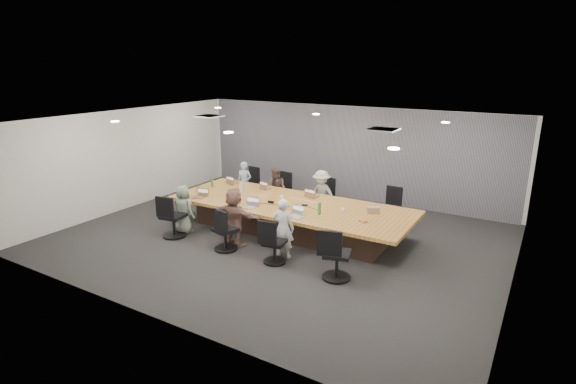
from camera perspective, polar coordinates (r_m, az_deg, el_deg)
The scene contains 39 objects.
floor at distance 10.78m, azimuth -1.09°, elevation -5.88°, with size 10.00×8.00×0.00m, color #2A292B.
ceiling at distance 10.07m, azimuth -1.18°, elevation 9.06°, with size 10.00×8.00×0.00m, color white.
wall_back at distance 13.81m, azimuth 7.69°, elevation 4.98°, with size 10.00×2.80×0.00m, color silver.
wall_front at distance 7.41m, azimuth -17.74°, elevation -5.56°, with size 10.00×2.80×0.00m, color silver.
wall_left at distance 13.59m, azimuth -19.40°, elevation 4.02°, with size 8.00×2.80×0.00m, color silver.
wall_right at distance 8.89m, azimuth 27.46°, elevation -3.04°, with size 8.00×2.80×0.00m, color silver.
curtain at distance 13.74m, azimuth 7.55°, elevation 4.93°, with size 9.80×0.04×2.80m, color gray.
conference_table at distance 11.04m, azimuth 0.27°, elevation -3.11°, with size 6.00×2.20×0.74m.
chair_0 at distance 13.63m, azimuth -4.68°, elevation 0.57°, with size 0.53×0.53×0.78m, color black, non-canonical shape.
chair_1 at distance 13.04m, azimuth -0.64°, elevation -0.18°, with size 0.50×0.50×0.75m, color black, non-canonical shape.
chair_2 at distance 12.39m, azimuth 4.94°, elevation -1.06°, with size 0.52×0.52×0.77m, color black, non-canonical shape.
chair_3 at distance 11.76m, azimuth 12.97°, elevation -2.38°, with size 0.52×0.52×0.78m, color black, non-canonical shape.
chair_4 at distance 11.07m, azimuth -14.33°, elevation -3.40°, with size 0.59×0.59×0.87m, color black, non-canonical shape.
chair_5 at distance 10.08m, azimuth -7.96°, elevation -5.17°, with size 0.55×0.55×0.81m, color black, non-canonical shape.
chair_6 at distance 9.39m, azimuth -1.72°, elevation -6.86°, with size 0.51×0.51×0.75m, color black, non-canonical shape.
chair_7 at distance 8.75m, azimuth 6.23°, elevation -8.32°, with size 0.59×0.59×0.87m, color black, non-canonical shape.
person_0 at distance 13.30m, azimuth -5.57°, elevation 1.17°, with size 0.45×0.30×1.24m, color #94AAC0.
laptop_0 at distance 12.84m, azimuth -7.03°, elevation 1.17°, with size 0.33×0.23×0.02m, color #8C6647.
person_1 at distance 12.69m, azimuth -1.46°, elevation 0.41°, with size 0.58×0.45×1.20m, color brown.
laptop_1 at distance 12.21m, azimuth -2.84°, elevation 0.48°, with size 0.28×0.19×0.02m, color #8C6647.
person_2 at distance 12.01m, azimuth 4.24°, elevation -0.29°, with size 0.84×0.48×1.30m, color #A7A7A7.
laptop_2 at distance 11.52m, azimuth 3.02°, elevation -0.49°, with size 0.35×0.24×0.02m, color #8C6647.
person_4 at distance 11.25m, azimuth -13.14°, elevation -2.12°, with size 0.58×0.38×1.19m, color gray.
laptop_4 at distance 11.58m, azimuth -11.32°, elevation -0.69°, with size 0.31×0.21×0.02m, color #8C6647.
person_5 at distance 10.24m, azimuth -6.80°, elevation -3.13°, with size 1.26×0.40×1.36m, color #80564D.
laptop_5 at distance 10.64m, azimuth -5.02°, elevation -1.95°, with size 0.32×0.22×0.02m, color #B2B2B7.
person_6 at distance 9.56m, azimuth -0.61°, elevation -4.61°, with size 0.48×0.31×1.31m, color silver.
laptop_6 at distance 9.97m, azimuth 1.04°, elevation -3.14°, with size 0.33×0.23×0.02m, color #B2B2B7.
bottle_green_left at distance 12.51m, azimuth -9.59°, elevation 1.19°, with size 0.07×0.07×0.24m, color #2E752D.
bottle_green_right at distance 10.13m, azimuth 4.01°, elevation -2.12°, with size 0.08×0.08×0.27m, color #2E752D.
bottle_clear at distance 11.94m, azimuth -6.02°, elevation 0.60°, with size 0.07×0.07×0.24m, color silver.
cup_white_far at distance 11.26m, azimuth -0.81°, elevation -0.67°, with size 0.07×0.07×0.09m, color white.
cup_white_near at distance 10.34m, azimuth 6.99°, elevation -2.31°, with size 0.08×0.08×0.10m, color white.
mug_brown at distance 12.19m, azimuth -11.31°, elevation 0.38°, with size 0.09×0.09×0.11m, color brown.
mic_left at distance 11.03m, azimuth -4.79°, elevation -1.25°, with size 0.16×0.11×0.03m, color black.
mic_right at distance 10.75m, azimuth 2.16°, elevation -1.67°, with size 0.13×0.09×0.03m, color black.
stapler at distance 10.94m, azimuth -2.18°, elevation -1.28°, with size 0.15×0.04×0.06m, color black.
canvas_bag at distance 10.39m, azimuth 10.78°, elevation -2.26°, with size 0.27×0.16×0.14m, color gray.
snack_packet at distance 9.80m, azimuth 9.53°, elevation -3.66°, with size 0.17×0.11×0.04m, color #C65833.
Camera 1 is at (5.28, -8.48, 4.05)m, focal length 28.00 mm.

